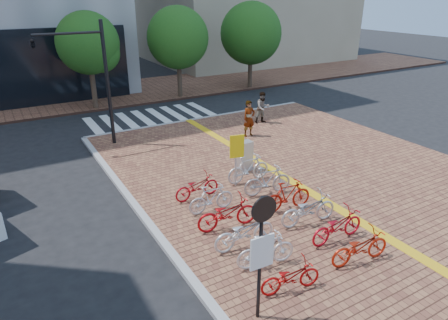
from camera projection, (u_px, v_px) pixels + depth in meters
ground at (292, 228)px, 13.02m from camera, size 120.00×120.00×0.00m
kerb_north at (203, 119)px, 23.91m from camera, size 14.00×0.25×0.15m
far_sidewalk at (112, 94)px, 29.67m from camera, size 70.00×8.00×0.15m
crosswalk at (152, 117)px, 24.37m from camera, size 7.50×4.00×0.01m
street_trees at (192, 38)px, 27.62m from camera, size 16.20×4.60×6.35m
bike_0 at (290, 277)px, 9.93m from camera, size 1.70×0.86×0.85m
bike_1 at (266, 250)px, 10.81m from camera, size 1.75×0.80×1.02m
bike_2 at (244, 232)px, 11.62m from camera, size 1.99×0.80×1.03m
bike_3 at (227, 213)px, 12.57m from camera, size 2.08×0.94×1.05m
bike_4 at (211, 198)px, 13.52m from camera, size 1.68×0.54×1.00m
bike_5 at (197, 186)px, 14.43m from camera, size 1.77×0.68×0.92m
bike_6 at (360, 247)px, 10.97m from camera, size 1.92×0.89×0.97m
bike_7 at (337, 226)px, 11.93m from camera, size 1.93×0.69×1.01m
bike_8 at (308, 209)px, 12.80m from camera, size 2.07×0.92×1.05m
bike_9 at (288, 196)px, 13.61m from camera, size 1.85×0.71×1.09m
bike_10 at (268, 181)px, 14.65m from camera, size 1.93×0.86×1.12m
bike_11 at (248, 168)px, 15.66m from camera, size 1.87×0.58×1.12m
pedestrian_a at (249, 118)px, 20.52m from camera, size 0.69×0.45×1.87m
pedestrian_b at (263, 108)px, 22.59m from camera, size 0.93×0.76×1.78m
utility_box at (245, 156)px, 16.65m from camera, size 0.60×0.44×1.27m
yellow_sign at (236, 151)px, 15.00m from camera, size 0.56×0.19×2.07m
notice_sign at (262, 245)px, 8.47m from camera, size 0.59×0.14×3.19m
traffic_light_pole at (75, 63)px, 17.72m from camera, size 3.13×1.21×5.83m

